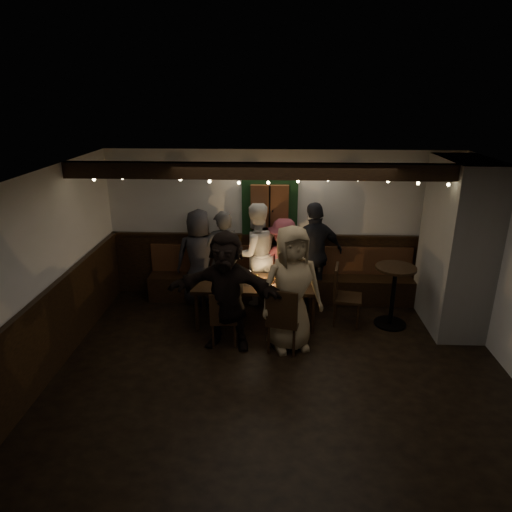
{
  "coord_description": "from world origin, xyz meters",
  "views": [
    {
      "loc": [
        -0.09,
        -5.16,
        3.51
      ],
      "look_at": [
        -0.4,
        1.6,
        1.05
      ],
      "focal_mm": 32.0,
      "sensor_mm": 36.0,
      "label": 1
    }
  ],
  "objects_px": {
    "person_b": "(223,258)",
    "dining_table": "(255,286)",
    "person_c": "(255,254)",
    "person_e": "(314,254)",
    "person_f": "(227,291)",
    "chair_near_left": "(224,316)",
    "chair_near_right": "(283,317)",
    "high_top": "(394,289)",
    "person_d": "(283,261)",
    "chair_end": "(342,292)",
    "person_a": "(200,257)",
    "person_g": "(291,289)"
  },
  "relations": [
    {
      "from": "chair_near_right",
      "to": "person_g",
      "type": "height_order",
      "value": "person_g"
    },
    {
      "from": "chair_near_left",
      "to": "person_e",
      "type": "distance_m",
      "value": 2.08
    },
    {
      "from": "person_e",
      "to": "chair_end",
      "type": "bearing_deg",
      "value": 95.24
    },
    {
      "from": "person_f",
      "to": "dining_table",
      "type": "bearing_deg",
      "value": 71.55
    },
    {
      "from": "person_a",
      "to": "person_f",
      "type": "height_order",
      "value": "person_f"
    },
    {
      "from": "person_a",
      "to": "person_b",
      "type": "height_order",
      "value": "person_a"
    },
    {
      "from": "person_b",
      "to": "person_a",
      "type": "bearing_deg",
      "value": -20.52
    },
    {
      "from": "high_top",
      "to": "person_a",
      "type": "height_order",
      "value": "person_a"
    },
    {
      "from": "person_d",
      "to": "chair_near_left",
      "type": "bearing_deg",
      "value": 64.79
    },
    {
      "from": "chair_near_right",
      "to": "chair_end",
      "type": "relative_size",
      "value": 1.03
    },
    {
      "from": "chair_near_right",
      "to": "person_a",
      "type": "bearing_deg",
      "value": 131.34
    },
    {
      "from": "chair_near_right",
      "to": "person_c",
      "type": "xyz_separation_m",
      "value": [
        -0.46,
        1.67,
        0.33
      ]
    },
    {
      "from": "person_f",
      "to": "person_b",
      "type": "bearing_deg",
      "value": 106.62
    },
    {
      "from": "person_c",
      "to": "person_f",
      "type": "height_order",
      "value": "person_c"
    },
    {
      "from": "chair_end",
      "to": "person_e",
      "type": "bearing_deg",
      "value": 119.34
    },
    {
      "from": "person_a",
      "to": "person_b",
      "type": "bearing_deg",
      "value": 168.96
    },
    {
      "from": "person_b",
      "to": "person_c",
      "type": "height_order",
      "value": "person_c"
    },
    {
      "from": "dining_table",
      "to": "person_f",
      "type": "relative_size",
      "value": 1.1
    },
    {
      "from": "chair_end",
      "to": "person_g",
      "type": "distance_m",
      "value": 1.19
    },
    {
      "from": "chair_near_right",
      "to": "person_g",
      "type": "bearing_deg",
      "value": 55.18
    },
    {
      "from": "person_c",
      "to": "high_top",
      "type": "bearing_deg",
      "value": 136.45
    },
    {
      "from": "chair_near_right",
      "to": "high_top",
      "type": "height_order",
      "value": "chair_near_right"
    },
    {
      "from": "chair_near_right",
      "to": "chair_end",
      "type": "xyz_separation_m",
      "value": [
        0.94,
        0.92,
        -0.02
      ]
    },
    {
      "from": "person_b",
      "to": "person_e",
      "type": "height_order",
      "value": "person_e"
    },
    {
      "from": "person_a",
      "to": "person_c",
      "type": "bearing_deg",
      "value": 175.43
    },
    {
      "from": "chair_near_right",
      "to": "dining_table",
      "type": "bearing_deg",
      "value": 115.44
    },
    {
      "from": "person_d",
      "to": "chair_end",
      "type": "bearing_deg",
      "value": 145.16
    },
    {
      "from": "chair_near_left",
      "to": "high_top",
      "type": "relative_size",
      "value": 0.87
    },
    {
      "from": "chair_end",
      "to": "person_f",
      "type": "relative_size",
      "value": 0.55
    },
    {
      "from": "person_c",
      "to": "person_f",
      "type": "distance_m",
      "value": 1.56
    },
    {
      "from": "person_a",
      "to": "person_d",
      "type": "bearing_deg",
      "value": 173.99
    },
    {
      "from": "chair_near_left",
      "to": "person_g",
      "type": "height_order",
      "value": "person_g"
    },
    {
      "from": "person_c",
      "to": "person_e",
      "type": "height_order",
      "value": "person_e"
    },
    {
      "from": "chair_near_left",
      "to": "dining_table",
      "type": "bearing_deg",
      "value": 60.93
    },
    {
      "from": "person_d",
      "to": "person_b",
      "type": "bearing_deg",
      "value": 8.86
    },
    {
      "from": "chair_end",
      "to": "chair_near_right",
      "type": "bearing_deg",
      "value": -135.38
    },
    {
      "from": "chair_near_left",
      "to": "chair_end",
      "type": "distance_m",
      "value": 1.95
    },
    {
      "from": "chair_near_left",
      "to": "person_e",
      "type": "height_order",
      "value": "person_e"
    },
    {
      "from": "chair_near_left",
      "to": "person_a",
      "type": "distance_m",
      "value": 1.61
    },
    {
      "from": "person_b",
      "to": "dining_table",
      "type": "bearing_deg",
      "value": 112.18
    },
    {
      "from": "dining_table",
      "to": "person_a",
      "type": "height_order",
      "value": "person_a"
    },
    {
      "from": "chair_near_left",
      "to": "person_b",
      "type": "distance_m",
      "value": 1.5
    },
    {
      "from": "person_e",
      "to": "dining_table",
      "type": "bearing_deg",
      "value": 13.21
    },
    {
      "from": "person_b",
      "to": "person_d",
      "type": "relative_size",
      "value": 1.1
    },
    {
      "from": "person_b",
      "to": "person_d",
      "type": "bearing_deg",
      "value": 166.45
    },
    {
      "from": "person_e",
      "to": "person_g",
      "type": "height_order",
      "value": "person_g"
    },
    {
      "from": "person_d",
      "to": "person_e",
      "type": "relative_size",
      "value": 0.84
    },
    {
      "from": "chair_near_left",
      "to": "person_c",
      "type": "bearing_deg",
      "value": 75.97
    },
    {
      "from": "person_d",
      "to": "person_e",
      "type": "distance_m",
      "value": 0.54
    },
    {
      "from": "person_c",
      "to": "dining_table",
      "type": "bearing_deg",
      "value": 68.72
    }
  ]
}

